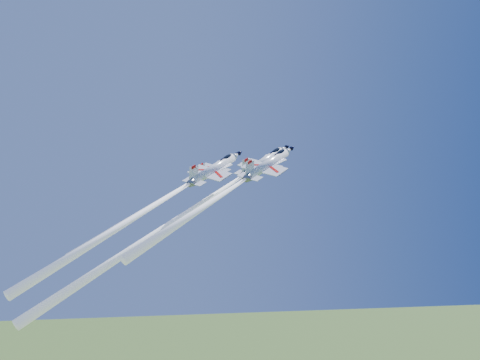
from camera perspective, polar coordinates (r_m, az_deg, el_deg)
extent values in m
cylinder|color=white|center=(124.00, 2.49, 1.88)|extent=(6.05, 8.60, 12.41)
cone|color=white|center=(129.14, 4.65, 3.29)|extent=(3.39, 3.60, 3.48)
cone|color=black|center=(130.37, 5.12, 3.60)|extent=(1.71, 1.81, 1.75)
cone|color=slate|center=(119.50, 0.35, 0.47)|extent=(3.09, 3.03, 2.48)
ellipsoid|color=black|center=(126.99, 3.86, 3.12)|extent=(3.34, 2.80, 2.65)
cube|color=black|center=(125.78, 3.39, 2.93)|extent=(1.10, 0.83, 0.89)
cube|color=white|center=(123.27, 2.13, 1.52)|extent=(9.52, 9.93, 4.67)
cube|color=white|center=(126.56, 2.75, 2.37)|extent=(3.48, 2.66, 2.08)
cube|color=white|center=(124.91, 3.70, 2.16)|extent=(3.48, 2.66, 2.08)
cube|color=white|center=(120.18, 0.68, 0.64)|extent=(5.10, 5.39, 2.50)
cube|color=white|center=(119.60, 0.65, 1.46)|extent=(2.86, 2.81, 4.00)
cube|color=red|center=(119.19, 0.64, 2.15)|extent=(1.25, 1.01, 1.17)
cube|color=black|center=(124.43, 2.56, 1.48)|extent=(8.55, 5.34, 5.40)
sphere|color=white|center=(119.33, 0.27, 0.42)|extent=(1.18, 1.23, 1.15)
cone|color=white|center=(104.55, -9.76, -6.13)|extent=(16.67, 28.66, 48.32)
cylinder|color=white|center=(124.03, -2.54, 1.46)|extent=(4.80, 6.82, 9.83)
cone|color=white|center=(127.73, -0.67, 2.60)|extent=(2.68, 2.85, 2.76)
cone|color=black|center=(128.61, -0.25, 2.86)|extent=(1.35, 1.44, 1.39)
cone|color=slate|center=(120.80, -4.36, 0.34)|extent=(2.45, 2.40, 1.97)
ellipsoid|color=black|center=(126.16, -1.36, 2.45)|extent=(2.65, 2.22, 2.10)
cube|color=black|center=(125.28, -1.77, 2.30)|extent=(0.87, 0.66, 0.70)
cube|color=white|center=(123.52, -2.85, 1.17)|extent=(7.55, 7.87, 3.70)
cube|color=white|center=(126.01, -2.25, 1.85)|extent=(2.76, 2.11, 1.65)
cube|color=white|center=(124.56, -1.56, 1.68)|extent=(2.76, 2.11, 1.65)
cube|color=white|center=(121.29, -4.08, 0.47)|extent=(4.04, 4.27, 1.98)
cube|color=white|center=(120.83, -4.12, 1.11)|extent=(2.27, 2.22, 3.17)
cube|color=red|center=(120.49, -4.14, 1.65)|extent=(0.99, 0.80, 0.92)
cube|color=black|center=(124.37, -2.47, 1.13)|extent=(6.77, 4.24, 4.28)
sphere|color=white|center=(120.68, -4.43, 0.29)|extent=(0.94, 0.98, 0.91)
cone|color=white|center=(111.96, -10.63, -3.52)|extent=(10.82, 18.24, 30.31)
cylinder|color=white|center=(110.22, 2.95, 1.67)|extent=(5.58, 7.93, 11.44)
cone|color=white|center=(114.99, 5.16, 3.14)|extent=(3.12, 3.32, 3.21)
cone|color=black|center=(116.13, 5.65, 3.46)|extent=(1.58, 1.67, 1.61)
cone|color=slate|center=(106.05, 0.74, 0.20)|extent=(2.85, 2.80, 2.29)
ellipsoid|color=black|center=(112.99, 4.36, 2.95)|extent=(3.08, 2.58, 2.45)
cube|color=black|center=(111.87, 3.88, 2.76)|extent=(1.01, 0.77, 0.82)
cube|color=white|center=(109.55, 2.58, 1.29)|extent=(8.78, 9.16, 4.31)
cube|color=white|center=(112.58, 3.21, 2.18)|extent=(3.21, 2.45, 1.92)
cube|color=white|center=(111.07, 4.20, 1.95)|extent=(3.21, 2.45, 1.92)
cube|color=white|center=(106.68, 1.08, 0.37)|extent=(4.70, 4.97, 2.30)
cube|color=white|center=(106.14, 1.05, 1.22)|extent=(2.64, 2.59, 3.69)
cube|color=red|center=(105.75, 1.05, 1.93)|extent=(1.15, 0.93, 1.08)
cube|color=black|center=(110.62, 3.01, 1.25)|extent=(7.88, 4.93, 4.98)
sphere|color=white|center=(105.89, 0.65, 0.14)|extent=(1.09, 1.14, 1.06)
cone|color=white|center=(97.16, -5.24, -3.78)|extent=(10.24, 16.80, 27.40)
cylinder|color=white|center=(112.77, -2.88, 1.14)|extent=(5.64, 8.02, 11.57)
cone|color=white|center=(117.10, -0.47, 2.63)|extent=(3.16, 3.35, 3.25)
cone|color=black|center=(118.15, 0.06, 2.95)|extent=(1.59, 1.69, 1.63)
cone|color=slate|center=(109.04, -5.27, -0.33)|extent=(2.88, 2.83, 2.31)
ellipsoid|color=black|center=(115.26, -1.36, 2.43)|extent=(3.11, 2.61, 2.47)
cube|color=black|center=(114.23, -1.89, 2.23)|extent=(1.02, 0.78, 0.83)
cube|color=white|center=(112.18, -3.29, 0.76)|extent=(8.88, 9.26, 4.36)
cube|color=white|center=(115.09, -2.51, 1.66)|extent=(3.25, 2.48, 1.94)
cube|color=white|center=(113.38, -1.61, 1.43)|extent=(3.25, 2.48, 1.94)
cube|color=white|center=(109.61, -4.90, -0.16)|extent=(4.75, 5.02, 2.33)
cube|color=white|center=(109.05, -4.96, 0.67)|extent=(2.67, 2.62, 3.73)
cube|color=red|center=(108.65, -4.99, 1.37)|extent=(1.16, 0.94, 1.09)
cube|color=black|center=(113.17, -2.80, 0.73)|extent=(7.97, 4.98, 5.04)
sphere|color=white|center=(108.90, -5.37, -0.39)|extent=(1.10, 1.15, 1.07)
cone|color=white|center=(99.43, -13.65, -5.47)|extent=(12.65, 21.30, 35.40)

